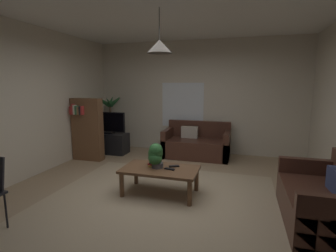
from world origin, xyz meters
TOP-DOWN VIEW (x-y plane):
  - floor at (0.00, 0.00)m, footprint 5.18×5.59m
  - rug at (0.00, -0.20)m, footprint 3.37×3.08m
  - wall_back at (0.00, 2.83)m, footprint 5.30×0.06m
  - wall_left at (-2.62, 0.00)m, footprint 0.06×5.59m
  - ceiling at (0.00, 0.00)m, footprint 5.18×5.59m
  - window_pane at (-0.35, 2.79)m, footprint 1.07×0.01m
  - couch_under_window at (0.10, 2.33)m, footprint 1.53×0.81m
  - couch_right_side at (2.12, -0.20)m, footprint 0.81×1.44m
  - coffee_table at (-0.06, 0.08)m, footprint 1.17×0.66m
  - book_on_table_0 at (-0.21, 0.14)m, footprint 0.14×0.13m
  - book_on_table_1 at (-0.21, 0.14)m, footprint 0.14×0.13m
  - book_on_table_2 at (-0.20, 0.14)m, footprint 0.12×0.10m
  - remote_on_table_0 at (0.13, 0.20)m, footprint 0.17×0.12m
  - remote_on_table_1 at (0.10, 0.05)m, footprint 0.17×0.08m
  - potted_plant_on_table at (-0.14, 0.08)m, footprint 0.23×0.25m
  - tv_stand at (-2.04, 2.05)m, footprint 0.90×0.44m
  - tv at (-2.04, 2.02)m, footprint 0.86×0.16m
  - potted_palm_corner at (-2.24, 2.47)m, footprint 0.72×0.91m
  - bookshelf_corner at (-2.23, 1.38)m, footprint 0.70×0.31m
  - pendant_lamp at (-0.06, 0.08)m, footprint 0.37×0.37m

SIDE VIEW (x-z plane):
  - floor at x=0.00m, z-range -0.02..0.00m
  - rug at x=0.00m, z-range 0.00..0.01m
  - tv_stand at x=-2.04m, z-range 0.00..0.50m
  - couch_under_window at x=0.10m, z-range -0.13..0.69m
  - couch_right_side at x=2.12m, z-range -0.13..0.69m
  - coffee_table at x=-0.06m, z-range 0.15..0.57m
  - remote_on_table_0 at x=0.13m, z-range 0.42..0.44m
  - remote_on_table_1 at x=0.10m, z-range 0.42..0.44m
  - book_on_table_0 at x=-0.21m, z-range 0.42..0.44m
  - book_on_table_1 at x=-0.21m, z-range 0.44..0.47m
  - book_on_table_2 at x=-0.20m, z-range 0.47..0.49m
  - potted_plant_on_table at x=-0.14m, z-range 0.43..0.82m
  - potted_palm_corner at x=-2.24m, z-range -0.05..1.39m
  - bookshelf_corner at x=-2.23m, z-range 0.02..1.42m
  - tv at x=-2.04m, z-range 0.51..1.04m
  - window_pane at x=-0.35m, z-range 0.63..1.75m
  - wall_back at x=0.00m, z-range 0.00..2.78m
  - wall_left at x=-2.62m, z-range 0.00..2.78m
  - pendant_lamp at x=-0.06m, z-range 1.93..2.56m
  - ceiling at x=0.00m, z-range 2.78..2.80m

